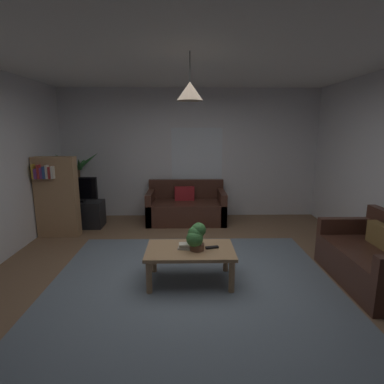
# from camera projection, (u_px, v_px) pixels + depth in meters

# --- Properties ---
(floor) EXTENTS (5.38, 5.68, 0.02)m
(floor) POSITION_uv_depth(u_px,v_px,m) (192.00, 277.00, 3.91)
(floor) COLOR brown
(floor) RESTS_ON ground
(rug) EXTENTS (3.49, 3.13, 0.01)m
(rug) POSITION_uv_depth(u_px,v_px,m) (193.00, 284.00, 3.71)
(rug) COLOR slate
(rug) RESTS_ON ground
(wall_back) EXTENTS (5.50, 0.06, 2.68)m
(wall_back) POSITION_uv_depth(u_px,v_px,m) (190.00, 154.00, 6.44)
(wall_back) COLOR silver
(wall_back) RESTS_ON ground
(ceiling) EXTENTS (5.38, 5.68, 0.02)m
(ceiling) POSITION_uv_depth(u_px,v_px,m) (193.00, 52.00, 3.35)
(ceiling) COLOR white
(window_pane) EXTENTS (1.07, 0.01, 1.12)m
(window_pane) POSITION_uv_depth(u_px,v_px,m) (197.00, 155.00, 6.42)
(window_pane) COLOR white
(couch_under_window) EXTENTS (1.55, 0.81, 0.82)m
(couch_under_window) POSITION_uv_depth(u_px,v_px,m) (186.00, 208.00, 6.17)
(couch_under_window) COLOR #47281E
(couch_under_window) RESTS_ON ground
(couch_right_side) EXTENTS (0.81, 1.42, 0.82)m
(couch_right_side) POSITION_uv_depth(u_px,v_px,m) (376.00, 262.00, 3.68)
(couch_right_side) COLOR #47281E
(couch_right_side) RESTS_ON ground
(coffee_table) EXTENTS (1.07, 0.66, 0.43)m
(coffee_table) POSITION_uv_depth(u_px,v_px,m) (190.00, 254.00, 3.72)
(coffee_table) COLOR #A87F56
(coffee_table) RESTS_ON ground
(book_on_table_0) EXTENTS (0.17, 0.13, 0.02)m
(book_on_table_0) POSITION_uv_depth(u_px,v_px,m) (185.00, 248.00, 3.70)
(book_on_table_0) COLOR beige
(book_on_table_0) RESTS_ON coffee_table
(book_on_table_1) EXTENTS (0.13, 0.09, 0.02)m
(book_on_table_1) POSITION_uv_depth(u_px,v_px,m) (185.00, 246.00, 3.71)
(book_on_table_1) COLOR beige
(book_on_table_1) RESTS_ON coffee_table
(book_on_table_2) EXTENTS (0.14, 0.12, 0.02)m
(book_on_table_2) POSITION_uv_depth(u_px,v_px,m) (184.00, 244.00, 3.70)
(book_on_table_2) COLOR beige
(book_on_table_2) RESTS_ON coffee_table
(remote_on_table_0) EXTENTS (0.17, 0.09, 0.02)m
(remote_on_table_0) POSITION_uv_depth(u_px,v_px,m) (212.00, 247.00, 3.72)
(remote_on_table_0) COLOR black
(remote_on_table_0) RESTS_ON coffee_table
(potted_plant_on_table) EXTENTS (0.24, 0.23, 0.33)m
(potted_plant_on_table) POSITION_uv_depth(u_px,v_px,m) (196.00, 236.00, 3.64)
(potted_plant_on_table) COLOR brown
(potted_plant_on_table) RESTS_ON coffee_table
(tv_stand) EXTENTS (0.90, 0.44, 0.50)m
(tv_stand) POSITION_uv_depth(u_px,v_px,m) (80.00, 214.00, 5.86)
(tv_stand) COLOR black
(tv_stand) RESTS_ON ground
(tv) EXTENTS (0.75, 0.16, 0.47)m
(tv) POSITION_uv_depth(u_px,v_px,m) (77.00, 189.00, 5.74)
(tv) COLOR black
(tv) RESTS_ON tv_stand
(potted_palm_corner) EXTENTS (0.87, 0.82, 1.43)m
(potted_palm_corner) POSITION_uv_depth(u_px,v_px,m) (80.00, 190.00, 6.30)
(potted_palm_corner) COLOR #4C4C51
(potted_palm_corner) RESTS_ON ground
(bookshelf_corner) EXTENTS (0.70, 0.31, 1.40)m
(bookshelf_corner) POSITION_uv_depth(u_px,v_px,m) (57.00, 196.00, 5.26)
(bookshelf_corner) COLOR #A87F56
(bookshelf_corner) RESTS_ON ground
(pendant_lamp) EXTENTS (0.30, 0.30, 0.51)m
(pendant_lamp) POSITION_uv_depth(u_px,v_px,m) (190.00, 91.00, 3.33)
(pendant_lamp) COLOR black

